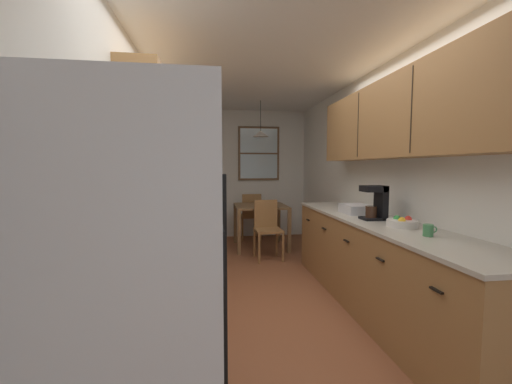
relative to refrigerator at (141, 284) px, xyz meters
The scene contains 25 objects.
ground_plane 2.62m from the refrigerator, 67.86° to the left, with size 12.00×12.00×0.00m, color brown.
wall_left 2.36m from the refrigerator, 100.33° to the left, with size 0.10×9.00×2.55m, color white.
wall_right 3.26m from the refrigerator, 45.12° to the left, with size 0.10×9.00×2.55m, color white.
wall_back 5.04m from the refrigerator, 79.32° to the left, with size 4.40×0.10×2.55m, color white.
ceiling_slab 3.01m from the refrigerator, 67.86° to the left, with size 4.40×9.00×0.08m, color white.
refrigerator is the anchor object (origin of this frame).
stove_range 0.83m from the refrigerator, 94.94° to the left, with size 0.66×0.61×1.10m.
microwave_over_range 1.09m from the refrigerator, 103.72° to the left, with size 0.39×0.59×0.33m.
counter_left 2.02m from the refrigerator, 91.97° to the left, with size 0.64×1.90×0.90m.
upper_cabinets_left 2.18m from the refrigerator, 96.17° to the left, with size 0.33×1.98×0.69m.
counter_right 2.41m from the refrigerator, 35.56° to the left, with size 0.64×3.12×0.90m.
upper_cabinets_right 2.66m from the refrigerator, 32.71° to the left, with size 0.33×2.80×0.74m.
dining_table 4.11m from the refrigerator, 73.36° to the left, with size 0.89×0.89×0.75m.
dining_chair_near 3.51m from the refrigerator, 70.21° to the left, with size 0.42×0.42×0.90m.
dining_chair_far 4.72m from the refrigerator, 76.71° to the left, with size 0.42×0.42×0.90m.
pendant_light 4.25m from the refrigerator, 73.36° to the left, with size 0.27×0.27×0.61m.
back_window 5.10m from the refrigerator, 75.23° to the left, with size 0.83×0.05×1.08m.
trash_bin 3.33m from the refrigerator, 85.94° to the left, with size 0.35×0.35×0.68m, color white.
storage_canister 1.24m from the refrigerator, 93.14° to the left, with size 0.12×0.12×0.17m.
dish_towel 0.99m from the refrigerator, 71.44° to the left, with size 0.02×0.16×0.24m, color silver.
coffee_maker 2.39m from the refrigerator, 35.93° to the left, with size 0.22×0.18×0.34m.
mug_by_coffeemaker 2.04m from the refrigerator, 18.32° to the left, with size 0.11×0.07×0.09m.
fruit_bowl 2.21m from the refrigerator, 27.39° to the left, with size 0.26×0.26×0.09m.
dish_rack 2.64m from the refrigerator, 43.33° to the left, with size 0.28×0.34×0.10m, color silver.
table_serving_bowl 4.06m from the refrigerator, 72.57° to the left, with size 0.17×0.17×0.06m, color silver.
Camera 1 is at (-0.60, -2.78, 1.42)m, focal length 22.16 mm.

